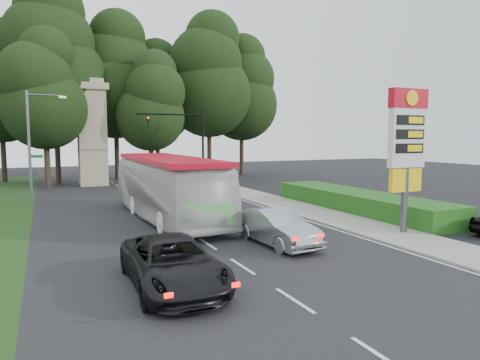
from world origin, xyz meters
name	(u,v)px	position (x,y,z in m)	size (l,w,h in m)	color
ground	(248,271)	(0.00, 0.00, 0.00)	(120.00, 120.00, 0.00)	black
road_surface	(161,214)	(0.00, 12.00, 0.01)	(14.00, 80.00, 0.02)	black
sidewalk_right	(284,204)	(8.50, 12.00, 0.06)	(3.00, 80.00, 0.12)	gray
hedge	(358,202)	(11.50, 8.00, 0.60)	(3.00, 14.00, 1.20)	#1A5516
gas_station_pylon	(407,141)	(9.20, 1.99, 4.45)	(2.10, 0.45, 6.85)	#59595E
traffic_signal_mast	(189,136)	(5.68, 24.00, 4.67)	(6.10, 0.35, 7.20)	black
streetlight_signs	(32,140)	(-6.99, 22.01, 4.44)	(2.75, 0.98, 8.00)	#59595E
monument	(92,132)	(-2.00, 30.00, 5.10)	(3.00, 3.00, 10.05)	tan
tree_west_near	(0,83)	(-10.00, 37.00, 10.02)	(8.40, 8.40, 16.50)	#2D2116
tree_center_left	(54,60)	(-5.00, 33.00, 12.02)	(10.08, 10.08, 19.80)	#2D2116
tree_center_right	(115,77)	(1.00, 35.00, 11.02)	(9.24, 9.24, 18.15)	#2D2116
tree_east_near	(157,93)	(6.00, 37.00, 9.68)	(8.12, 8.12, 15.95)	#2D2116
tree_east_mid	(209,77)	(11.00, 33.00, 11.35)	(9.52, 9.52, 18.70)	#2D2116
tree_far_east	(242,90)	(16.00, 35.00, 10.35)	(8.68, 8.68, 17.05)	#2D2116
tree_monument_left	(44,91)	(-6.00, 29.00, 8.68)	(7.28, 7.28, 14.30)	#2D2116
tree_monument_right	(150,103)	(3.50, 29.50, 8.01)	(6.72, 6.72, 13.20)	#2D2116
transit_bus	(167,188)	(-0.06, 10.28, 1.76)	(2.96, 12.64, 3.52)	white
sedan_silver	(277,227)	(2.69, 2.72, 0.77)	(1.63, 4.67, 1.54)	#A6AAAE
suv_charcoal	(173,263)	(-2.80, -0.45, 0.76)	(2.53, 5.48, 1.52)	black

